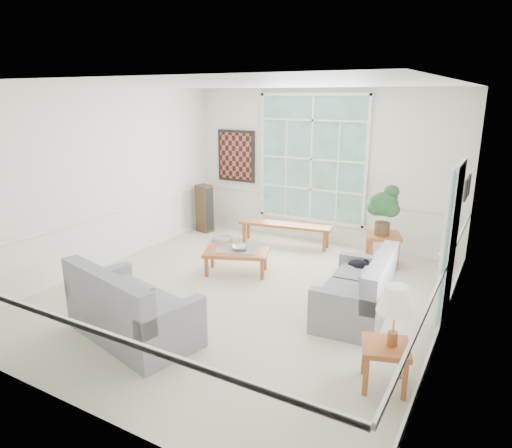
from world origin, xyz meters
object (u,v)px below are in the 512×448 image
Objects in this scene: loveseat_right at (356,285)px; coffee_table at (236,262)px; loveseat_front at (133,301)px; side_table at (384,365)px; end_table at (382,249)px.

loveseat_right is 1.51× the size of coffee_table.
loveseat_front reaches higher than side_table.
loveseat_front is 3.03× the size of end_table.
coffee_table is at bearing 163.79° from loveseat_right.
loveseat_right reaches higher than side_table.
loveseat_right is 3.34× the size of side_table.
coffee_table is (0.01, 2.35, -0.27)m from loveseat_front.
loveseat_right is 2.81× the size of end_table.
end_table is (2.00, 1.59, 0.09)m from coffee_table.
loveseat_front is at bearing -112.48° from coffee_table.
loveseat_front reaches higher than end_table.
coffee_table is at bearing 147.48° from side_table.
loveseat_front is at bearing -117.07° from end_table.
side_table is (0.75, -1.41, -0.19)m from loveseat_right.
end_table reaches higher than coffee_table.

